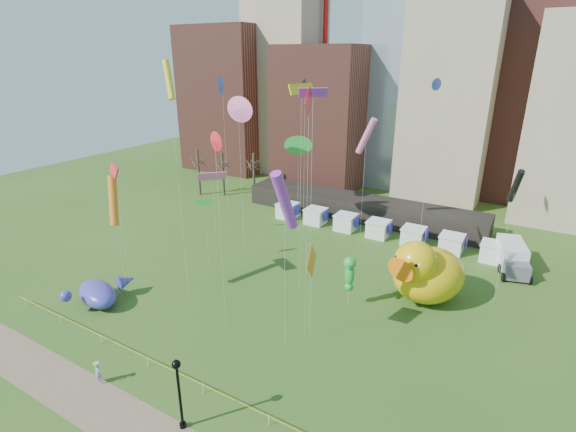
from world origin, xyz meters
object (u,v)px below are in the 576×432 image
Objects in this scene: whale_inflatable at (99,293)px; box_truck at (512,256)px; woman at (98,373)px; seahorse_green at (350,271)px; small_duck at (420,276)px; seahorse_purple at (403,261)px; big_duck at (426,272)px; lamppost at (179,387)px.

box_truck reaches higher than whale_inflatable.
seahorse_green is at bearing 69.11° from woman.
seahorse_purple reaches higher than small_duck.
seahorse_purple is at bearing 68.27° from woman.
lamppost is at bearing -89.48° from big_duck.
woman is at bearing -139.65° from box_truck.
big_duck is 1.78× the size of lamppost.
seahorse_green is at bearing 79.63° from lamppost.
big_duck reaches higher than woman.
lamppost is at bearing -109.27° from seahorse_green.
small_duck is (-1.01, 2.57, -1.97)m from big_duck.
lamppost reaches higher than seahorse_green.
big_duck is 27.27m from lamppost.
box_truck is at bearing 56.58° from whale_inflatable.
small_duck is 33.26m from woman.
whale_inflatable is (-27.84, -20.34, -0.15)m from small_duck.
whale_inflatable is (-26.36, -18.01, -2.62)m from seahorse_purple.
woman is at bearing -104.22° from big_duck.
lamppost is 0.74× the size of box_truck.
whale_inflatable is 20.45m from lamppost.
small_duck is at bearing 133.49° from big_duck.
small_duck is 0.72× the size of seahorse_green.
big_duck is at bearing -135.10° from box_truck.
big_duck is at bearing 30.48° from seahorse_green.
whale_inflatable is at bearing -130.67° from small_duck.
small_duck is 0.54× the size of whale_inflatable.
big_duck is 33.95m from whale_inflatable.
woman is (-16.27, -25.79, -2.89)m from seahorse_purple.
big_duck is 31.79m from woman.
woman is at bearing -136.25° from seahorse_purple.
small_duck is at bearing 46.68° from seahorse_green.
big_duck is at bearing 68.46° from lamppost.
seahorse_green reaches higher than seahorse_purple.
seahorse_green is 6.65m from seahorse_purple.
seahorse_green reaches higher than whale_inflatable.
small_duck is at bearing -144.54° from box_truck.
small_duck is 2.26× the size of woman.
box_truck is at bearing 43.97° from seahorse_green.
small_duck is 0.70× the size of lamppost.
whale_inflatable is (-28.85, -17.77, -2.12)m from big_duck.
seahorse_purple reaches higher than whale_inflatable.
seahorse_green is 22.59m from box_truck.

